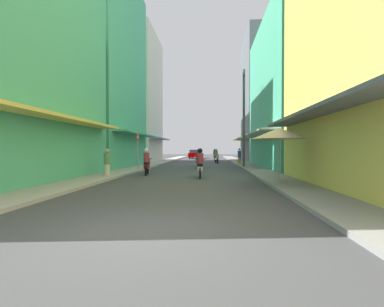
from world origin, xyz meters
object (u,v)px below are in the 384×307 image
utility_pole (244,118)px  pedestrian_midway (239,157)px  motorbike_white (200,165)px  motorbike_black (199,159)px  motorbike_silver (217,157)px  vendor_umbrella (279,133)px  motorbike_orange (215,155)px  parked_car (195,154)px  motorbike_maroon (147,163)px  pedestrian_crossing (107,163)px  street_sign_no_entry (138,146)px

utility_pole → pedestrian_midway: bearing=89.1°
motorbike_white → motorbike_black: size_ratio=1.01×
motorbike_silver → vendor_umbrella: (2.22, -18.45, 1.47)m
motorbike_orange → parked_car: 7.89m
motorbike_orange → pedestrian_midway: bearing=-78.7°
motorbike_maroon → motorbike_silver: same height
motorbike_orange → utility_pole: utility_pole is taller
motorbike_silver → motorbike_black: same height
pedestrian_crossing → utility_pole: utility_pole is taller
motorbike_white → pedestrian_crossing: bearing=-177.8°
pedestrian_midway → utility_pole: size_ratio=0.20×
motorbike_orange → motorbike_maroon: bearing=-101.0°
pedestrian_midway → street_sign_no_entry: bearing=-133.6°
motorbike_maroon → motorbike_white: 3.54m
street_sign_no_entry → pedestrian_midway: bearing=46.4°
motorbike_white → pedestrian_midway: 12.56m
motorbike_black → vendor_umbrella: vendor_umbrella is taller
motorbike_black → vendor_umbrella: 11.88m
motorbike_maroon → utility_pole: utility_pole is taller
motorbike_orange → pedestrian_crossing: size_ratio=1.16×
motorbike_white → motorbike_black: 7.98m
motorbike_white → vendor_umbrella: 4.86m
pedestrian_crossing → pedestrian_midway: 14.85m
utility_pole → parked_car: bearing=103.0°
pedestrian_midway → street_sign_no_entry: 11.26m
motorbike_maroon → parked_car: 29.27m
motorbike_maroon → motorbike_silver: (4.38, 13.81, 0.00)m
motorbike_white → utility_pole: bearing=68.1°
motorbike_silver → pedestrian_midway: bearing=-55.9°
parked_car → street_sign_no_entry: 26.82m
motorbike_orange → parked_car: bearing=112.7°
motorbike_silver → motorbike_white: same height
motorbike_black → vendor_umbrella: bearing=-71.1°
motorbike_black → motorbike_white: bearing=-86.7°
motorbike_silver → motorbike_orange: bearing=90.9°
parked_car → vendor_umbrella: 34.34m
vendor_umbrella → street_sign_no_entry: 10.64m
motorbike_white → parked_car: size_ratio=0.43×
motorbike_silver → pedestrian_crossing: 16.64m
motorbike_orange → motorbike_black: 15.52m
motorbike_silver → motorbike_orange: same height
pedestrian_midway → utility_pole: bearing=-90.9°
parked_car → motorbike_orange: bearing=-67.3°
motorbike_maroon → motorbike_silver: bearing=72.4°
vendor_umbrella → utility_pole: (-0.16, 11.15, 1.90)m
parked_car → street_sign_no_entry: (-2.44, -26.69, 0.98)m
motorbike_maroon → motorbike_orange: 22.37m
street_sign_no_entry → motorbike_black: bearing=44.7°
vendor_umbrella → motorbike_white: bearing=136.6°
parked_car → pedestrian_midway: (5.30, -18.57, 0.08)m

